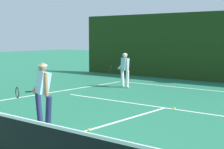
{
  "coord_description": "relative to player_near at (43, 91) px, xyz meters",
  "views": [
    {
      "loc": [
        5.95,
        -3.55,
        2.29
      ],
      "look_at": [
        -1.79,
        5.97,
        1.0
      ],
      "focal_mm": 58.44,
      "sensor_mm": 36.0,
      "label": 1
    }
  ],
  "objects": [
    {
      "name": "player_far",
      "position": [
        -2.59,
        6.91,
        -0.05
      ],
      "size": [
        0.99,
        0.83,
        1.55
      ],
      "rotation": [
        0.0,
        0.0,
        2.69
      ],
      "color": "silver",
      "rests_on": "ground_plane"
    },
    {
      "name": "court_line_centre",
      "position": [
        1.27,
        0.69,
        -0.89
      ],
      "size": [
        0.1,
        6.4,
        0.01
      ],
      "primitive_type": "cube",
      "color": "white",
      "rests_on": "ground_plane"
    },
    {
      "name": "court_line_baseline_far",
      "position": [
        1.27,
        8.44,
        -0.89
      ],
      "size": [
        10.53,
        0.1,
        0.01
      ],
      "primitive_type": "cube",
      "color": "white",
      "rests_on": "ground_plane"
    },
    {
      "name": "tennis_ball_extra",
      "position": [
        1.63,
        3.95,
        -0.86
      ],
      "size": [
        0.07,
        0.07,
        0.07
      ],
      "primitive_type": "sphere",
      "color": "#D1E033",
      "rests_on": "ground_plane"
    },
    {
      "name": "court_line_service",
      "position": [
        1.27,
        3.95,
        -0.89
      ],
      "size": [
        8.58,
        0.1,
        0.01
      ],
      "primitive_type": "cube",
      "color": "white",
      "rests_on": "ground_plane"
    },
    {
      "name": "player_near",
      "position": [
        0.0,
        0.0,
        0.0
      ],
      "size": [
        1.1,
        0.84,
        1.63
      ],
      "rotation": [
        0.0,
        0.0,
        2.78
      ],
      "color": "#1E234C",
      "rests_on": "ground_plane"
    },
    {
      "name": "tennis_ball",
      "position": [
        1.34,
        0.29,
        -0.86
      ],
      "size": [
        0.07,
        0.07,
        0.07
      ],
      "primitive_type": "sphere",
      "color": "#D1E033",
      "rests_on": "ground_plane"
    }
  ]
}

